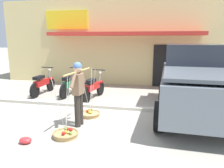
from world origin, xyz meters
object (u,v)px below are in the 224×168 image
at_px(fruit_vendor, 78,90).
at_px(motorcycle_second_in_row, 71,84).
at_px(fruit_basket_right_side, 90,114).
at_px(motorcycle_nearest_shop, 42,84).
at_px(fruit_basket_left_side, 66,134).
at_px(plastic_litter_bag, 25,140).
at_px(parked_truck, 195,81).
at_px(motorcycle_third_in_row, 93,88).

bearing_deg(fruit_vendor, motorcycle_second_in_row, 115.95).
bearing_deg(fruit_basket_right_side, motorcycle_nearest_shop, 142.23).
height_order(fruit_basket_left_side, fruit_basket_right_side, same).
distance_m(fruit_basket_right_side, plastic_litter_bag, 2.13).
distance_m(parked_truck, plastic_litter_bag, 4.93).
distance_m(fruit_basket_left_side, parked_truck, 4.06).
bearing_deg(motorcycle_second_in_row, parked_truck, -16.28).
distance_m(fruit_basket_right_side, motorcycle_nearest_shop, 3.45).
relative_size(motorcycle_nearest_shop, parked_truck, 0.38).
bearing_deg(motorcycle_second_in_row, fruit_basket_right_side, -55.86).
height_order(fruit_basket_left_side, motorcycle_second_in_row, fruit_basket_left_side).
distance_m(motorcycle_third_in_row, plastic_litter_bag, 3.81).
relative_size(fruit_vendor, plastic_litter_bag, 6.05).
xyz_separation_m(fruit_vendor, parked_truck, (3.10, 1.63, 0.06)).
xyz_separation_m(fruit_vendor, fruit_basket_left_side, (-0.07, -0.73, -0.90)).
bearing_deg(fruit_basket_left_side, fruit_vendor, 84.70).
bearing_deg(fruit_vendor, motorcycle_third_in_row, 98.11).
bearing_deg(plastic_litter_bag, motorcycle_third_in_row, 83.25).
bearing_deg(fruit_basket_right_side, plastic_litter_bag, -114.35).
distance_m(motorcycle_nearest_shop, motorcycle_third_in_row, 2.30).
distance_m(fruit_basket_left_side, motorcycle_third_in_row, 3.32).
xyz_separation_m(motorcycle_nearest_shop, motorcycle_second_in_row, (1.21, 0.12, 0.00)).
xyz_separation_m(parked_truck, plastic_litter_bag, (-3.91, -2.84, -0.96)).
distance_m(fruit_vendor, motorcycle_second_in_row, 3.33).
height_order(fruit_basket_left_side, motorcycle_third_in_row, fruit_basket_left_side).
relative_size(fruit_vendor, parked_truck, 0.35).
distance_m(motorcycle_second_in_row, motorcycle_third_in_row, 1.14).
bearing_deg(motorcycle_third_in_row, fruit_basket_right_side, -76.63).
distance_m(fruit_basket_left_side, motorcycle_nearest_shop, 4.41).
distance_m(fruit_vendor, plastic_litter_bag, 1.72).
bearing_deg(plastic_litter_bag, fruit_vendor, 56.26).
bearing_deg(fruit_vendor, plastic_litter_bag, -123.74).
bearing_deg(motorcycle_second_in_row, fruit_basket_left_side, -69.59).
relative_size(fruit_basket_right_side, motorcycle_second_in_row, 0.80).
height_order(motorcycle_third_in_row, plastic_litter_bag, motorcycle_third_in_row).
bearing_deg(plastic_litter_bag, motorcycle_second_in_row, 98.56).
bearing_deg(motorcycle_third_in_row, parked_truck, -14.98).
relative_size(fruit_vendor, fruit_basket_left_side, 1.17).
xyz_separation_m(motorcycle_third_in_row, parked_truck, (3.47, -0.93, 0.58)).
height_order(motorcycle_nearest_shop, motorcycle_third_in_row, same).
relative_size(motorcycle_second_in_row, motorcycle_third_in_row, 1.01).
bearing_deg(motorcycle_third_in_row, fruit_vendor, -81.89).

